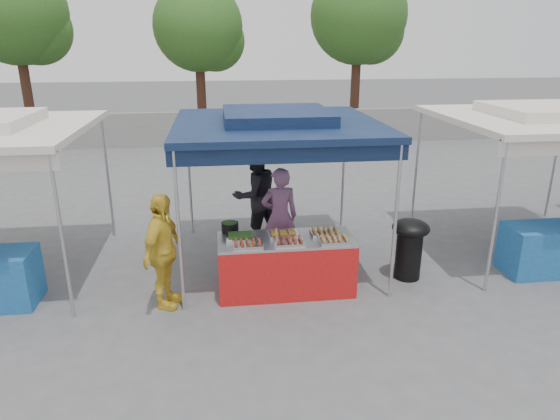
{
  "coord_description": "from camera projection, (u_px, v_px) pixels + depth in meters",
  "views": [
    {
      "loc": [
        -0.93,
        -6.82,
        3.63
      ],
      "look_at": [
        0.0,
        0.6,
        1.05
      ],
      "focal_mm": 32.0,
      "sensor_mm": 36.0,
      "label": 1
    }
  ],
  "objects": [
    {
      "name": "ground_plane",
      "position": [
        285.0,
        287.0,
        7.69
      ],
      "size": [
        80.0,
        80.0,
        0.0
      ],
      "primitive_type": "plane",
      "color": "#565658"
    },
    {
      "name": "food_tray_bl",
      "position": [
        241.0,
        237.0,
        7.29
      ],
      "size": [
        0.42,
        0.3,
        0.07
      ],
      "color": "silver",
      "rests_on": "vendor_table"
    },
    {
      "name": "main_canopy",
      "position": [
        277.0,
        123.0,
        7.83
      ],
      "size": [
        3.2,
        3.2,
        2.57
      ],
      "color": "#B3B4BB",
      "rests_on": "ground_plane"
    },
    {
      "name": "food_tray_bm",
      "position": [
        283.0,
        234.0,
        7.39
      ],
      "size": [
        0.42,
        0.3,
        0.07
      ],
      "color": "silver",
      "rests_on": "vendor_table"
    },
    {
      "name": "helper_man",
      "position": [
        256.0,
        195.0,
        9.06
      ],
      "size": [
        1.12,
        1.03,
        1.86
      ],
      "primitive_type": "imported",
      "rotation": [
        0.0,
        0.0,
        3.59
      ],
      "color": "black",
      "rests_on": "ground_plane"
    },
    {
      "name": "back_wall",
      "position": [
        244.0,
        128.0,
        17.81
      ],
      "size": [
        40.0,
        0.25,
        1.2
      ],
      "primitive_type": "cube",
      "color": "gray",
      "rests_on": "ground_plane"
    },
    {
      "name": "tree_1",
      "position": [
        202.0,
        30.0,
        18.66
      ],
      "size": [
        3.41,
        3.33,
        5.73
      ],
      "color": "#3E2317",
      "rests_on": "ground_plane"
    },
    {
      "name": "skewer_cup",
      "position": [
        276.0,
        243.0,
        7.03
      ],
      "size": [
        0.07,
        0.07,
        0.09
      ],
      "primitive_type": "cylinder",
      "color": "#B3B4BB",
      "rests_on": "vendor_table"
    },
    {
      "name": "vendor_table",
      "position": [
        286.0,
        265.0,
        7.46
      ],
      "size": [
        2.0,
        0.8,
        0.85
      ],
      "color": "red",
      "rests_on": "ground_plane"
    },
    {
      "name": "crate_right",
      "position": [
        293.0,
        264.0,
        8.14
      ],
      "size": [
        0.47,
        0.33,
        0.28
      ],
      "primitive_type": "cube",
      "color": "#13399B",
      "rests_on": "ground_plane"
    },
    {
      "name": "cooking_pot",
      "position": [
        230.0,
        227.0,
        7.53
      ],
      "size": [
        0.26,
        0.26,
        0.15
      ],
      "primitive_type": "cylinder",
      "color": "black",
      "rests_on": "vendor_table"
    },
    {
      "name": "food_tray_fr",
      "position": [
        334.0,
        240.0,
        7.16
      ],
      "size": [
        0.42,
        0.3,
        0.07
      ],
      "color": "silver",
      "rests_on": "vendor_table"
    },
    {
      "name": "neighbor_stall_right",
      "position": [
        550.0,
        168.0,
        8.24
      ],
      "size": [
        3.2,
        3.2,
        2.57
      ],
      "color": "#B3B4BB",
      "rests_on": "ground_plane"
    },
    {
      "name": "food_tray_fl",
      "position": [
        248.0,
        244.0,
        7.02
      ],
      "size": [
        0.42,
        0.3,
        0.07
      ],
      "color": "silver",
      "rests_on": "vendor_table"
    },
    {
      "name": "customer_person",
      "position": [
        163.0,
        252.0,
        6.9
      ],
      "size": [
        0.73,
        1.06,
        1.67
      ],
      "primitive_type": "imported",
      "rotation": [
        0.0,
        0.0,
        1.21
      ],
      "color": "gold",
      "rests_on": "ground_plane"
    },
    {
      "name": "wok_burner",
      "position": [
        409.0,
        244.0,
        7.82
      ],
      "size": [
        0.58,
        0.58,
        0.98
      ],
      "rotation": [
        0.0,
        0.0,
        0.07
      ],
      "color": "black",
      "rests_on": "ground_plane"
    },
    {
      "name": "tree_2",
      "position": [
        362.0,
        20.0,
        18.98
      ],
      "size": [
        3.69,
        3.66,
        6.29
      ],
      "color": "#3E2317",
      "rests_on": "ground_plane"
    },
    {
      "name": "crate_stacked",
      "position": [
        293.0,
        248.0,
        8.05
      ],
      "size": [
        0.44,
        0.31,
        0.27
      ],
      "primitive_type": "cube",
      "color": "#13399B",
      "rests_on": "crate_right"
    },
    {
      "name": "food_tray_br",
      "position": [
        325.0,
        232.0,
        7.45
      ],
      "size": [
        0.42,
        0.3,
        0.07
      ],
      "color": "silver",
      "rests_on": "vendor_table"
    },
    {
      "name": "tree_0",
      "position": [
        20.0,
        17.0,
        17.89
      ],
      "size": [
        3.73,
        3.7,
        6.37
      ],
      "color": "#3E2317",
      "rests_on": "ground_plane"
    },
    {
      "name": "food_tray_fm",
      "position": [
        289.0,
        242.0,
        7.1
      ],
      "size": [
        0.42,
        0.3,
        0.07
      ],
      "color": "silver",
      "rests_on": "vendor_table"
    },
    {
      "name": "crate_left",
      "position": [
        248.0,
        268.0,
        7.96
      ],
      "size": [
        0.52,
        0.37,
        0.31
      ],
      "primitive_type": "cube",
      "color": "#13399B",
      "rests_on": "ground_plane"
    },
    {
      "name": "vendor_woman",
      "position": [
        280.0,
        217.0,
        8.26
      ],
      "size": [
        0.63,
        0.44,
        1.67
      ],
      "primitive_type": "imported",
      "rotation": [
        0.0,
        0.0,
        3.21
      ],
      "color": "#83537B",
      "rests_on": "ground_plane"
    }
  ]
}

